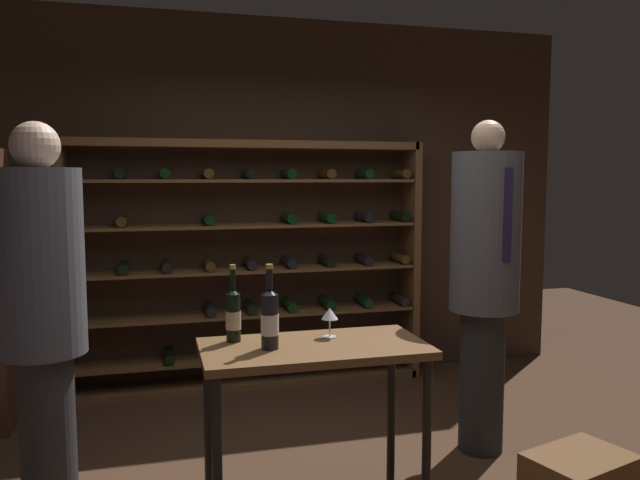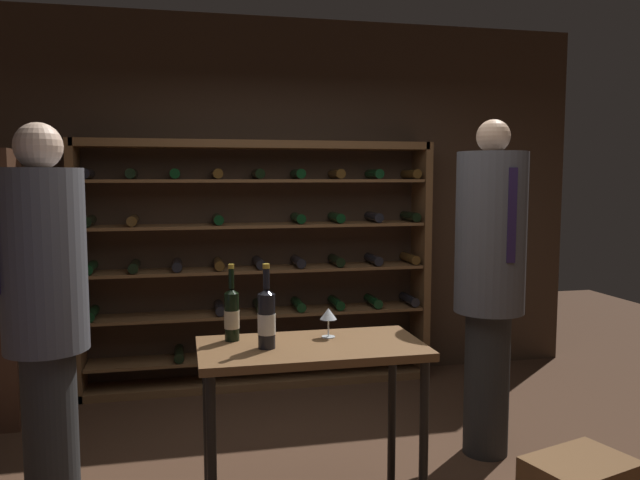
# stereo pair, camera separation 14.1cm
# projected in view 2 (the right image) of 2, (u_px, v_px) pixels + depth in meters

# --- Properties ---
(back_wall) EXTENTS (5.14, 0.10, 2.95)m
(back_wall) POSITION_uv_depth(u_px,v_px,m) (281.00, 201.00, 5.18)
(back_wall) COLOR #3D2B1E
(back_wall) RESTS_ON ground
(wine_rack) EXTENTS (2.80, 0.32, 1.96)m
(wine_rack) POSITION_uv_depth(u_px,v_px,m) (262.00, 265.00, 4.98)
(wine_rack) COLOR brown
(wine_rack) RESTS_ON ground
(tasting_table) EXTENTS (1.09, 0.56, 0.87)m
(tasting_table) POSITION_uv_depth(u_px,v_px,m) (311.00, 367.00, 3.03)
(tasting_table) COLOR brown
(tasting_table) RESTS_ON ground
(person_bystander_dark_jacket) EXTENTS (0.40, 0.40, 1.94)m
(person_bystander_dark_jacket) POSITION_uv_depth(u_px,v_px,m) (45.00, 300.00, 3.06)
(person_bystander_dark_jacket) COLOR #2B2B2B
(person_bystander_dark_jacket) RESTS_ON ground
(person_guest_khaki) EXTENTS (0.41, 0.42, 2.01)m
(person_guest_khaki) POSITION_uv_depth(u_px,v_px,m) (490.00, 271.00, 3.71)
(person_guest_khaki) COLOR #272727
(person_guest_khaki) RESTS_ON ground
(wine_bottle_black_capsule) EXTENTS (0.09, 0.09, 0.40)m
(wine_bottle_black_capsule) POSITION_uv_depth(u_px,v_px,m) (267.00, 318.00, 2.94)
(wine_bottle_black_capsule) COLOR black
(wine_bottle_black_capsule) RESTS_ON tasting_table
(wine_bottle_green_slim) EXTENTS (0.08, 0.08, 0.38)m
(wine_bottle_green_slim) POSITION_uv_depth(u_px,v_px,m) (232.00, 314.00, 3.08)
(wine_bottle_green_slim) COLOR black
(wine_bottle_green_slim) RESTS_ON tasting_table
(wine_glass_stemmed_right) EXTENTS (0.08, 0.08, 0.15)m
(wine_glass_stemmed_right) POSITION_uv_depth(u_px,v_px,m) (328.00, 315.00, 3.14)
(wine_glass_stemmed_right) COLOR silver
(wine_glass_stemmed_right) RESTS_ON tasting_table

